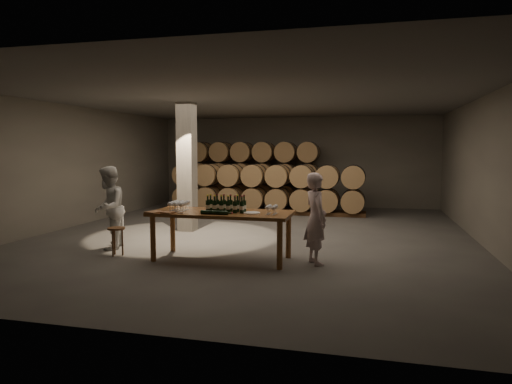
% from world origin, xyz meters
% --- Properties ---
extents(room, '(12.00, 12.00, 12.00)m').
position_xyz_m(room, '(-1.80, 0.20, 1.60)').
color(room, '#4F4C4A').
rests_on(room, ground).
extents(tasting_table, '(2.60, 1.10, 0.90)m').
position_xyz_m(tasting_table, '(0.00, -2.50, 0.80)').
color(tasting_table, brown).
rests_on(tasting_table, ground).
extents(barrel_stack_back, '(4.70, 0.95, 2.31)m').
position_xyz_m(barrel_stack_back, '(-1.35, 5.20, 1.20)').
color(barrel_stack_back, brown).
rests_on(barrel_stack_back, ground).
extents(barrel_stack_front, '(6.26, 0.95, 1.57)m').
position_xyz_m(barrel_stack_front, '(-0.57, 3.80, 0.83)').
color(barrel_stack_front, brown).
rests_on(barrel_stack_front, ground).
extents(bottle_cluster, '(0.73, 0.23, 0.32)m').
position_xyz_m(bottle_cluster, '(0.10, -2.54, 1.01)').
color(bottle_cluster, black).
rests_on(bottle_cluster, tasting_table).
extents(lying_bottles, '(0.58, 0.07, 0.07)m').
position_xyz_m(lying_bottles, '(0.00, -2.88, 0.94)').
color(lying_bottles, black).
rests_on(lying_bottles, tasting_table).
extents(glass_cluster_left, '(0.31, 0.42, 0.18)m').
position_xyz_m(glass_cluster_left, '(-0.83, -2.54, 1.03)').
color(glass_cluster_left, silver).
rests_on(glass_cluster_left, tasting_table).
extents(glass_cluster_right, '(0.19, 0.30, 0.16)m').
position_xyz_m(glass_cluster_right, '(0.96, -2.58, 1.02)').
color(glass_cluster_right, silver).
rests_on(glass_cluster_right, tasting_table).
extents(plate, '(0.31, 0.31, 0.02)m').
position_xyz_m(plate, '(0.59, -2.57, 0.91)').
color(plate, white).
rests_on(plate, tasting_table).
extents(notebook_near, '(0.26, 0.23, 0.03)m').
position_xyz_m(notebook_near, '(-0.87, -2.95, 0.92)').
color(notebook_near, brown).
rests_on(notebook_near, tasting_table).
extents(notebook_corner, '(0.31, 0.36, 0.03)m').
position_xyz_m(notebook_corner, '(-1.15, -2.92, 0.91)').
color(notebook_corner, brown).
rests_on(notebook_corner, tasting_table).
extents(pen, '(0.13, 0.04, 0.01)m').
position_xyz_m(pen, '(-0.66, -2.90, 0.91)').
color(pen, black).
rests_on(pen, tasting_table).
extents(stool, '(0.33, 0.33, 0.55)m').
position_xyz_m(stool, '(-2.07, -2.69, 0.45)').
color(stool, brown).
rests_on(stool, ground).
extents(person_man, '(0.64, 0.71, 1.64)m').
position_xyz_m(person_man, '(1.73, -2.40, 0.82)').
color(person_man, beige).
rests_on(person_man, ground).
extents(person_woman, '(0.86, 0.98, 1.71)m').
position_xyz_m(person_woman, '(-2.54, -2.19, 0.85)').
color(person_woman, silver).
rests_on(person_woman, ground).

